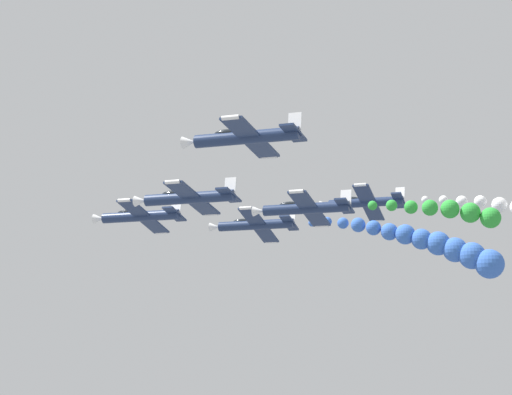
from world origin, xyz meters
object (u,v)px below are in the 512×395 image
at_px(airplane_lead, 139,216).
at_px(airplane_left_outer, 304,208).
at_px(airplane_right_outer, 245,137).
at_px(airplane_trailing, 364,202).
at_px(airplane_right_inner, 254,225).
at_px(airplane_left_inner, 187,198).

relative_size(airplane_lead, airplane_left_outer, 1.00).
height_order(airplane_right_outer, airplane_trailing, airplane_trailing).
relative_size(airplane_lead, airplane_right_inner, 1.00).
relative_size(airplane_right_inner, airplane_left_outer, 1.00).
bearing_deg(airplane_lead, airplane_right_outer, -134.58).
bearing_deg(airplane_right_outer, airplane_trailing, -1.66).
xyz_separation_m(airplane_lead, airplane_trailing, (18.63, -20.42, 3.24)).
relative_size(airplane_right_inner, airplane_trailing, 1.00).
bearing_deg(airplane_trailing, airplane_left_outer, 173.87).
xyz_separation_m(airplane_right_outer, airplane_trailing, (37.68, -1.09, 0.39)).
xyz_separation_m(airplane_lead, airplane_right_inner, (10.42, -9.42, -0.02)).
distance_m(airplane_right_inner, airplane_left_outer, 13.50).
distance_m(airplane_left_outer, airplane_right_outer, 19.69).
bearing_deg(airplane_right_inner, airplane_left_outer, -137.93).
distance_m(airplane_lead, airplane_left_inner, 13.77).
height_order(airplane_left_inner, airplane_trailing, airplane_trailing).
distance_m(airplane_left_outer, airplane_trailing, 18.64).
distance_m(airplane_right_outer, airplane_trailing, 37.70).
xyz_separation_m(airplane_lead, airplane_left_inner, (-9.49, -9.97, -0.09)).
xyz_separation_m(airplane_left_inner, airplane_left_outer, (9.89, -8.49, 0.00)).
height_order(airplane_left_inner, airplane_right_inner, airplane_right_inner).
height_order(airplane_right_inner, airplane_right_outer, airplane_right_outer).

